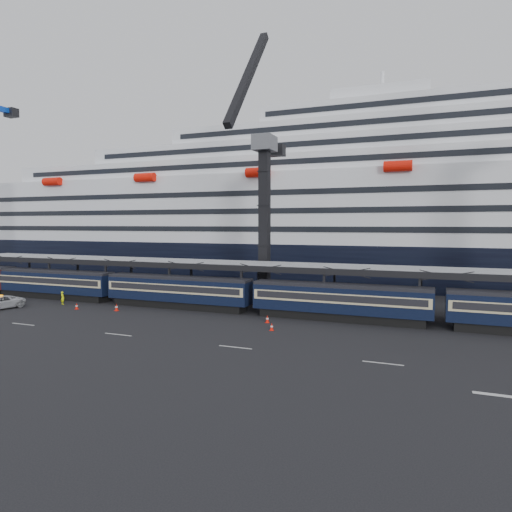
% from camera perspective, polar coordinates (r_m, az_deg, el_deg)
% --- Properties ---
extents(ground, '(260.00, 260.00, 0.00)m').
position_cam_1_polar(ground, '(39.72, 19.12, -11.28)').
color(ground, black).
rests_on(ground, ground).
extents(train, '(133.05, 3.00, 4.05)m').
position_cam_1_polar(train, '(49.38, 14.26, -5.58)').
color(train, black).
rests_on(train, ground).
extents(canopy, '(130.00, 6.25, 5.53)m').
position_cam_1_polar(canopy, '(52.59, 19.91, -1.77)').
color(canopy, gray).
rests_on(canopy, ground).
extents(cruise_ship, '(214.09, 28.84, 34.00)m').
position_cam_1_polar(cruise_ship, '(84.38, 19.92, 5.14)').
color(cruise_ship, black).
rests_on(cruise_ship, ground).
extents(crane_dark_near, '(4.50, 17.75, 35.08)m').
position_cam_1_polar(crane_dark_near, '(60.83, 0.93, 5.52)').
color(crane_dark_near, '#53565C').
rests_on(crane_dark_near, ground).
extents(worker, '(0.71, 0.58, 1.68)m').
position_cam_1_polar(worker, '(63.92, -23.03, -4.85)').
color(worker, '#DBED0C').
rests_on(worker, ground).
extents(traffic_cone_a, '(0.43, 0.43, 0.87)m').
position_cam_1_polar(traffic_cone_a, '(57.15, -17.05, -6.14)').
color(traffic_cone_a, '#F41607').
rests_on(traffic_cone_a, ground).
extents(traffic_cone_b, '(0.39, 0.39, 0.77)m').
position_cam_1_polar(traffic_cone_b, '(59.75, -21.52, -5.85)').
color(traffic_cone_b, '#F41607').
rests_on(traffic_cone_b, ground).
extents(traffic_cone_c, '(0.41, 0.41, 0.81)m').
position_cam_1_polar(traffic_cone_c, '(48.22, 1.42, -7.87)').
color(traffic_cone_c, '#F41607').
rests_on(traffic_cone_c, ground).
extents(traffic_cone_d, '(0.38, 0.38, 0.76)m').
position_cam_1_polar(traffic_cone_d, '(44.81, 1.97, -8.82)').
color(traffic_cone_d, '#F41607').
rests_on(traffic_cone_d, ground).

